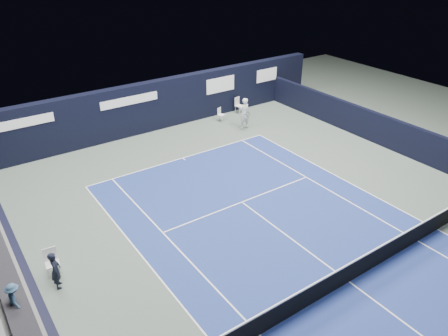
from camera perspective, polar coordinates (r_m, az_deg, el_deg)
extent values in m
plane|color=#4B5951|center=(17.67, 11.09, -10.76)|extent=(48.00, 48.00, 0.00)
cube|color=navy|center=(16.72, 16.03, -14.10)|extent=(10.97, 23.77, 0.01)
cube|color=black|center=(26.67, 21.34, 4.06)|extent=(0.30, 22.00, 1.80)
cube|color=silver|center=(29.05, -0.34, 6.95)|extent=(0.51, 0.50, 0.04)
cube|color=silver|center=(29.05, -0.64, 7.46)|extent=(0.37, 0.18, 0.47)
cylinder|color=silver|center=(29.34, -0.42, 6.74)|extent=(0.02, 0.02, 0.41)
cylinder|color=silver|center=(29.07, -0.78, 6.53)|extent=(0.02, 0.02, 0.41)
cylinder|color=silver|center=(29.18, 0.11, 6.61)|extent=(0.02, 0.02, 0.41)
cylinder|color=silver|center=(28.91, -0.25, 6.40)|extent=(0.02, 0.02, 0.41)
cube|color=silver|center=(30.42, 2.02, 8.12)|extent=(0.58, 0.56, 0.05)
cube|color=silver|center=(30.45, 1.71, 8.74)|extent=(0.48, 0.15, 0.57)
cylinder|color=silver|center=(30.77, 1.98, 7.86)|extent=(0.03, 0.03, 0.50)
cylinder|color=silver|center=(30.48, 1.48, 7.66)|extent=(0.03, 0.03, 0.50)
cylinder|color=silver|center=(30.54, 2.55, 7.69)|extent=(0.03, 0.03, 0.50)
cylinder|color=silver|center=(30.24, 2.05, 7.49)|extent=(0.03, 0.03, 0.50)
cube|color=silver|center=(17.21, -21.49, -11.59)|extent=(0.53, 0.51, 0.05)
cube|color=silver|center=(17.21, -21.78, -10.40)|extent=(0.48, 0.09, 0.57)
cylinder|color=silver|center=(17.52, -20.78, -11.70)|extent=(0.03, 0.03, 0.50)
cylinder|color=silver|center=(17.51, -22.11, -12.01)|extent=(0.03, 0.03, 0.50)
cylinder|color=silver|center=(17.22, -20.56, -12.45)|extent=(0.03, 0.03, 0.50)
cylinder|color=silver|center=(17.21, -21.92, -12.77)|extent=(0.03, 0.03, 0.50)
imported|color=black|center=(16.53, -21.13, -12.32)|extent=(0.48, 0.61, 1.47)
cube|color=white|center=(24.30, -5.43, 1.31)|extent=(10.97, 0.06, 0.00)
cube|color=white|center=(20.59, 26.10, -7.22)|extent=(0.06, 23.77, 0.00)
cube|color=white|center=(19.55, 24.00, -8.70)|extent=(0.06, 23.77, 0.00)
cube|color=white|center=(14.52, 4.65, -20.91)|extent=(0.06, 23.77, 0.00)
cube|color=white|center=(20.29, 2.35, -4.46)|extent=(8.23, 0.06, 0.00)
cube|color=white|center=(16.72, 16.04, -14.09)|extent=(0.06, 12.80, 0.00)
cube|color=white|center=(24.18, -5.26, 1.18)|extent=(0.06, 0.30, 0.00)
cube|color=black|center=(16.43, 16.25, -12.92)|extent=(12.80, 0.03, 0.86)
cube|color=white|center=(16.14, 16.46, -11.71)|extent=(12.80, 0.05, 0.06)
cube|color=black|center=(27.49, -10.43, 7.75)|extent=(26.00, 0.60, 3.10)
cube|color=silver|center=(25.11, -24.83, 5.37)|extent=(3.20, 0.02, 0.50)
cube|color=silver|center=(26.60, -12.23, 8.59)|extent=(3.60, 0.02, 0.50)
cube|color=silver|center=(29.59, -0.46, 10.82)|extent=(2.20, 0.02, 1.00)
cube|color=silver|center=(31.92, 5.61, 12.00)|extent=(1.80, 0.02, 0.90)
cube|color=black|center=(16.76, -24.40, -13.04)|extent=(0.30, 22.00, 1.20)
cube|color=silver|center=(16.77, -23.83, -12.87)|extent=(0.02, 2.00, 0.45)
cube|color=#515154|center=(17.41, -27.21, -11.12)|extent=(0.90, 16.00, 1.65)
imported|color=navy|center=(13.72, -25.69, -15.16)|extent=(0.45, 0.70, 1.02)
imported|color=silver|center=(27.73, 2.66, 7.16)|extent=(0.74, 0.50, 2.00)
cylinder|color=black|center=(27.41, 2.79, 7.01)|extent=(0.03, 0.29, 0.13)
torus|color=black|center=(27.19, 3.12, 7.04)|extent=(0.30, 0.13, 0.29)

